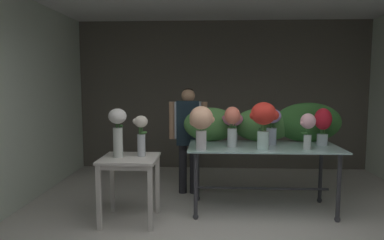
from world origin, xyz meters
name	(u,v)px	position (x,y,z in m)	size (l,w,h in m)	color
ground_plane	(227,202)	(0.00, 1.99, 0.00)	(8.73, 8.73, 0.00)	beige
wall_back	(222,96)	(0.00, 3.97, 1.40)	(5.59, 0.12, 2.81)	#5B564C
wall_left	(26,101)	(-2.79, 1.99, 1.40)	(0.12, 4.09, 2.81)	silver
display_table_glass	(263,156)	(0.44, 1.68, 0.72)	(1.90, 0.87, 0.86)	#A9D1CD
side_table_white	(130,166)	(-1.19, 1.26, 0.67)	(0.66, 0.63, 0.78)	silver
florist	(188,129)	(-0.56, 2.34, 0.97)	(0.56, 0.24, 1.57)	#232328
foliage_backdrop	(263,124)	(0.49, 2.00, 1.10)	(2.13, 0.28, 0.53)	#477F3D
vase_scarlet_anemones	(264,119)	(0.40, 1.41, 1.23)	(0.34, 0.30, 0.57)	silver
vase_peach_freesia	(201,122)	(-0.34, 1.37, 1.18)	(0.30, 0.28, 0.53)	silver
vase_coral_tulips	(232,123)	(0.04, 1.57, 1.15)	(0.20, 0.20, 0.51)	silver
vase_lilac_carnations	(271,122)	(0.56, 1.78, 1.15)	(0.25, 0.24, 0.47)	silver
vase_blush_snapdragons	(308,127)	(0.93, 1.45, 1.13)	(0.19, 0.18, 0.44)	silver
vase_crimson_hydrangea	(323,123)	(1.20, 1.75, 1.13)	(0.24, 0.22, 0.48)	silver
vase_rosy_peonies	(233,123)	(0.06, 1.83, 1.13)	(0.28, 0.26, 0.42)	silver
vase_white_roses_tall	(118,128)	(-1.32, 1.26, 1.12)	(0.21, 0.21, 0.57)	silver
vase_cream_lisianthus_tall	(141,133)	(-1.06, 1.32, 1.06)	(0.18, 0.16, 0.49)	silver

